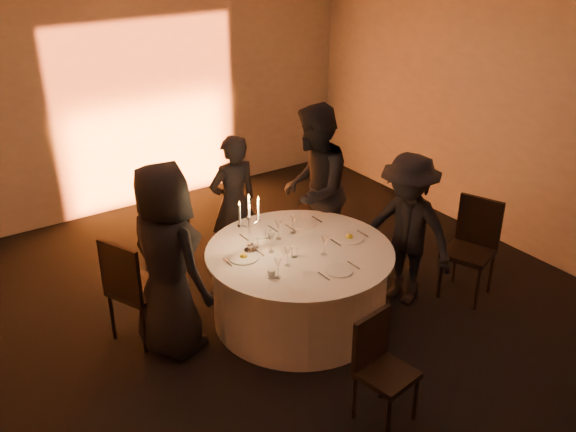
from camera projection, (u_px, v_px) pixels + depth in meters
floor at (299, 318)px, 6.42m from camera, size 7.00×7.00×0.00m
ceiling at (302, 5)px, 5.12m from camera, size 7.00×7.00×0.00m
wall_back at (146, 95)px, 8.37m from camera, size 7.00×0.00×7.00m
wall_right at (516, 122)px, 7.28m from camera, size 0.00×7.00×7.00m
uplighter_fixture at (165, 203)px, 8.78m from camera, size 0.25×0.12×0.10m
banquet_table at (300, 285)px, 6.25m from camera, size 1.80×1.80×0.77m
chair_left at (132, 285)px, 5.84m from camera, size 0.61×0.61×1.06m
chair_back_left at (170, 226)px, 7.07m from camera, size 0.53×0.53×0.95m
chair_back_right at (323, 202)px, 7.72m from camera, size 0.56×0.56×0.91m
chair_right at (473, 242)px, 6.61m from camera, size 0.59×0.59×1.05m
chair_front at (380, 363)px, 4.98m from camera, size 0.45×0.46×0.91m
guest_left at (167, 261)px, 5.62m from camera, size 0.77×1.00×1.82m
guest_back_left at (234, 203)px, 7.02m from camera, size 0.57×0.37×1.56m
guest_back_right at (314, 190)px, 6.94m from camera, size 1.16×1.15×1.89m
guest_right at (407, 230)px, 6.40m from camera, size 0.85×1.16×1.60m
plate_left at (244, 256)px, 5.94m from camera, size 0.36×0.29×0.08m
plate_back_left at (259, 233)px, 6.38m from camera, size 0.36×0.26×0.01m
plate_back_right at (304, 223)px, 6.58m from camera, size 0.35×0.26×0.01m
plate_right at (349, 237)px, 6.29m from camera, size 0.36×0.28×0.08m
plate_front at (339, 271)px, 5.72m from camera, size 0.36×0.25×0.01m
coffee_cup at (271, 273)px, 5.64m from camera, size 0.11×0.11×0.07m
candelabra at (250, 232)px, 5.97m from camera, size 0.25×0.12×0.59m
wine_glass_a at (271, 239)px, 5.99m from camera, size 0.07×0.07×0.19m
wine_glass_b at (278, 264)px, 5.57m from camera, size 0.07×0.07×0.19m
wine_glass_c at (288, 252)px, 5.76m from camera, size 0.07×0.07×0.19m
wine_glass_d at (293, 221)px, 6.34m from camera, size 0.07×0.07×0.19m
wine_glass_e at (278, 226)px, 6.23m from camera, size 0.07×0.07×0.19m
wine_glass_f at (325, 242)px, 5.94m from camera, size 0.07×0.07×0.19m
tumbler_a at (294, 252)px, 5.95m from camera, size 0.07×0.07×0.09m
tumbler_b at (268, 234)px, 6.29m from camera, size 0.07×0.07×0.09m
tumbler_c at (255, 243)px, 6.12m from camera, size 0.07×0.07×0.09m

